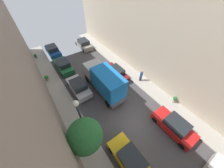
# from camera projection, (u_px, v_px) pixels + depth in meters

# --- Properties ---
(ground) EXTENTS (32.00, 32.00, 0.00)m
(ground) POSITION_uv_depth(u_px,v_px,m) (133.00, 122.00, 12.98)
(ground) COLOR #423F42
(sidewalk_left) EXTENTS (2.00, 44.00, 0.15)m
(sidewalk_left) POSITION_uv_depth(u_px,v_px,m) (91.00, 152.00, 10.92)
(sidewalk_left) COLOR #A8A399
(sidewalk_left) RESTS_ON ground
(sidewalk_right) EXTENTS (2.00, 44.00, 0.15)m
(sidewalk_right) POSITION_uv_depth(u_px,v_px,m) (164.00, 100.00, 14.94)
(sidewalk_right) COLOR #A8A399
(sidewalk_right) RESTS_ON ground
(building_right) EXTENTS (6.00, 44.00, 16.43)m
(building_right) POSITION_uv_depth(u_px,v_px,m) (222.00, 21.00, 10.67)
(building_right) COLOR beige
(building_right) RESTS_ON ground
(parked_car_left_2) EXTENTS (1.78, 4.20, 1.57)m
(parked_car_left_2) POSITION_uv_depth(u_px,v_px,m) (130.00, 160.00, 9.95)
(parked_car_left_2) COLOR gold
(parked_car_left_2) RESTS_ON ground
(parked_car_left_3) EXTENTS (1.78, 4.20, 1.57)m
(parked_car_left_3) POSITION_uv_depth(u_px,v_px,m) (79.00, 87.00, 15.51)
(parked_car_left_3) COLOR silver
(parked_car_left_3) RESTS_ON ground
(parked_car_left_4) EXTENTS (1.78, 4.20, 1.57)m
(parked_car_left_4) POSITION_uv_depth(u_px,v_px,m) (64.00, 66.00, 18.52)
(parked_car_left_4) COLOR #1E6638
(parked_car_left_4) RESTS_ON ground
(parked_car_left_5) EXTENTS (1.78, 4.20, 1.57)m
(parked_car_left_5) POSITION_uv_depth(u_px,v_px,m) (53.00, 50.00, 21.49)
(parked_car_left_5) COLOR #194799
(parked_car_left_5) RESTS_ON ground
(parked_car_right_2) EXTENTS (1.78, 4.20, 1.57)m
(parked_car_right_2) POSITION_uv_depth(u_px,v_px,m) (174.00, 126.00, 11.96)
(parked_car_right_2) COLOR red
(parked_car_right_2) RESTS_ON ground
(parked_car_right_3) EXTENTS (1.78, 4.20, 1.57)m
(parked_car_right_3) POSITION_uv_depth(u_px,v_px,m) (116.00, 73.00, 17.38)
(parked_car_right_3) COLOR maroon
(parked_car_right_3) RESTS_ON ground
(parked_car_right_4) EXTENTS (1.78, 4.20, 1.57)m
(parked_car_right_4) POSITION_uv_depth(u_px,v_px,m) (84.00, 44.00, 23.08)
(parked_car_right_4) COLOR gray
(parked_car_right_4) RESTS_ON ground
(delivery_truck) EXTENTS (2.26, 6.60, 3.38)m
(delivery_truck) POSITION_uv_depth(u_px,v_px,m) (104.00, 81.00, 14.76)
(delivery_truck) COLOR #4C4C51
(delivery_truck) RESTS_ON ground
(pedestrian) EXTENTS (0.40, 0.36, 1.72)m
(pedestrian) POSITION_uv_depth(u_px,v_px,m) (141.00, 75.00, 16.50)
(pedestrian) COLOR #2D334C
(pedestrian) RESTS_ON sidewalk_right
(street_tree_0) EXTENTS (2.47, 2.47, 4.83)m
(street_tree_0) POSITION_uv_depth(u_px,v_px,m) (85.00, 136.00, 8.33)
(street_tree_0) COLOR brown
(street_tree_0) RESTS_ON sidewalk_left
(potted_plant_0) EXTENTS (0.48, 0.48, 0.85)m
(potted_plant_0) POSITION_uv_depth(u_px,v_px,m) (175.00, 99.00, 14.28)
(potted_plant_0) COLOR #B2A899
(potted_plant_0) RESTS_ON sidewalk_right
(potted_plant_1) EXTENTS (0.55, 0.55, 0.93)m
(potted_plant_1) POSITION_uv_depth(u_px,v_px,m) (70.00, 132.00, 11.55)
(potted_plant_1) COLOR #B2A899
(potted_plant_1) RESTS_ON sidewalk_left
(potted_plant_2) EXTENTS (0.44, 0.44, 0.70)m
(potted_plant_2) POSITION_uv_depth(u_px,v_px,m) (35.00, 56.00, 20.69)
(potted_plant_2) COLOR slate
(potted_plant_2) RESTS_ON sidewalk_left
(potted_plant_4) EXTENTS (0.56, 0.56, 0.81)m
(potted_plant_4) POSITION_uv_depth(u_px,v_px,m) (47.00, 78.00, 16.89)
(potted_plant_4) COLOR #B2A899
(potted_plant_4) RESTS_ON sidewalk_left
(lamp_post) EXTENTS (0.44, 0.44, 5.70)m
(lamp_post) POSITION_uv_depth(u_px,v_px,m) (81.00, 117.00, 9.10)
(lamp_post) COLOR #333338
(lamp_post) RESTS_ON sidewalk_left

